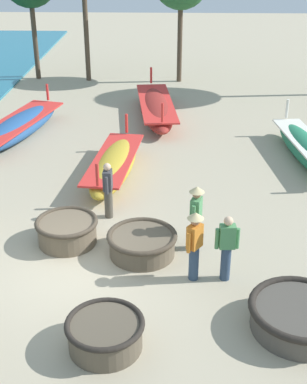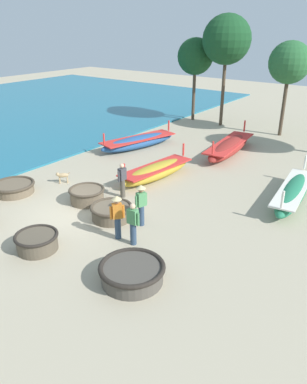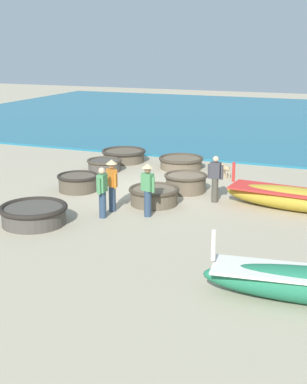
{
  "view_description": "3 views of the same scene",
  "coord_description": "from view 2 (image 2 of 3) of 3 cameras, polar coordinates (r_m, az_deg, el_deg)",
  "views": [
    {
      "loc": [
        2.05,
        -10.05,
        7.03
      ],
      "look_at": [
        1.67,
        2.05,
        0.97
      ],
      "focal_mm": 50.0,
      "sensor_mm": 36.0,
      "label": 1
    },
    {
      "loc": [
        10.57,
        -8.78,
        7.05
      ],
      "look_at": [
        2.63,
        1.84,
        1.05
      ],
      "focal_mm": 35.0,
      "sensor_mm": 36.0,
      "label": 2
    },
    {
      "loc": [
        17.12,
        6.93,
        5.19
      ],
      "look_at": [
        2.39,
        1.03,
        0.7
      ],
      "focal_mm": 50.0,
      "sensor_mm": 36.0,
      "label": 3
    }
  ],
  "objects": [
    {
      "name": "tree_tall_back",
      "position": [
        28.35,
        11.1,
        21.8
      ],
      "size": [
        3.38,
        3.38,
        7.71
      ],
      "color": "#4C3D2D",
      "rests_on": "ground"
    },
    {
      "name": "fisherman_crouching",
      "position": [
        13.14,
        -5.54,
        -3.4
      ],
      "size": [
        0.38,
        0.44,
        1.67
      ],
      "color": "#2D425B",
      "rests_on": "ground"
    },
    {
      "name": "coracle_front_left",
      "position": [
        16.26,
        -10.11,
        -0.41
      ],
      "size": [
        1.54,
        1.54,
        0.64
      ],
      "color": "brown",
      "rests_on": "ground"
    },
    {
      "name": "coracle_weathered",
      "position": [
        18.05,
        -20.52,
        0.66
      ],
      "size": [
        1.88,
        1.88,
        0.49
      ],
      "color": "brown",
      "rests_on": "ground"
    },
    {
      "name": "long_boat_green_hull",
      "position": [
        18.47,
        0.39,
        3.19
      ],
      "size": [
        1.63,
        4.67,
        1.33
      ],
      "color": "gold",
      "rests_on": "ground"
    },
    {
      "name": "fisherman_standing_left",
      "position": [
        13.93,
        -1.9,
        -1.6
      ],
      "size": [
        0.36,
        0.51,
        1.67
      ],
      "color": "#2D425B",
      "rests_on": "ground"
    },
    {
      "name": "coracle_beside_post",
      "position": [
        14.77,
        -6.41,
        -2.97
      ],
      "size": [
        1.67,
        1.67,
        0.57
      ],
      "color": "brown",
      "rests_on": "ground"
    },
    {
      "name": "coracle_nearest",
      "position": [
        11.35,
        -3.29,
        -12.1
      ],
      "size": [
        2.0,
        2.0,
        0.57
      ],
      "color": "#4C473F",
      "rests_on": "ground"
    },
    {
      "name": "dog",
      "position": [
        18.48,
        -13.74,
        2.44
      ],
      "size": [
        0.51,
        0.54,
        0.55
      ],
      "color": "tan",
      "rests_on": "ground"
    },
    {
      "name": "long_boat_blue_hull",
      "position": [
        17.15,
        20.46,
        -0.1
      ],
      "size": [
        1.57,
        5.18,
        1.39
      ],
      "color": "#237551",
      "rests_on": "ground"
    },
    {
      "name": "tree_center",
      "position": [
        29.92,
        6.4,
        19.8
      ],
      "size": [
        2.69,
        2.69,
        6.12
      ],
      "color": "#4C3D2D",
      "rests_on": "ground"
    },
    {
      "name": "coracle_far_left",
      "position": [
        13.35,
        -17.35,
        -7.16
      ],
      "size": [
        1.48,
        1.48,
        0.6
      ],
      "color": "brown",
      "rests_on": "ground"
    },
    {
      "name": "fisherman_hauling",
      "position": [
        12.8,
        -3.14,
        -4.73
      ],
      "size": [
        0.53,
        0.24,
        1.57
      ],
      "color": "#2D425B",
      "rests_on": "ground"
    },
    {
      "name": "long_boat_red_hull",
      "position": [
        23.24,
        -2.31,
        7.66
      ],
      "size": [
        2.56,
        5.49,
        1.33
      ],
      "color": "#285693",
      "rests_on": "ground"
    },
    {
      "name": "tree_rightmost",
      "position": [
        26.66,
        20.04,
        17.98
      ],
      "size": [
        2.67,
        2.67,
        6.09
      ],
      "color": "#4C3D2D",
      "rests_on": "ground"
    },
    {
      "name": "fisherman_with_hat",
      "position": [
        16.35,
        -4.77,
        1.92
      ],
      "size": [
        0.23,
        0.53,
        1.57
      ],
      "color": "#4C473D",
      "rests_on": "ground"
    },
    {
      "name": "ground_plane",
      "position": [
        15.45,
        -12.0,
        -3.39
      ],
      "size": [
        80.0,
        80.0,
        0.0
      ],
      "primitive_type": "plane",
      "color": "tan"
    },
    {
      "name": "long_boat_ochre_hull",
      "position": [
        22.56,
        11.47,
        6.74
      ],
      "size": [
        1.87,
        5.84,
        1.43
      ],
      "color": "maroon",
      "rests_on": "ground"
    }
  ]
}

